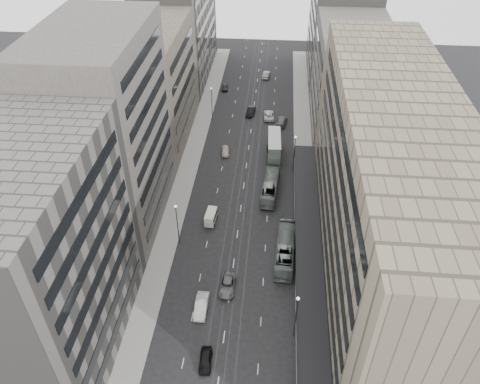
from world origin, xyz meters
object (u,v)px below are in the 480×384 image
(bus_far, at_px, (270,186))
(panel_van, at_px, (211,217))
(sedan_0, at_px, (206,360))
(double_decker, at_px, (274,147))
(sedan_2, at_px, (227,285))
(sedan_1, at_px, (201,306))
(bus_near, at_px, (285,249))

(bus_far, distance_m, panel_van, 13.98)
(panel_van, distance_m, sedan_0, 28.09)
(double_decker, distance_m, panel_van, 24.29)
(double_decker, relative_size, sedan_2, 1.85)
(double_decker, relative_size, sedan_1, 1.87)
(panel_van, xyz_separation_m, sedan_0, (3.04, -27.92, -0.60))
(bus_far, xyz_separation_m, sedan_2, (-5.76, -24.44, -0.90))
(bus_near, distance_m, sedan_0, 22.95)
(double_decker, bearing_deg, panel_van, -118.00)
(double_decker, xyz_separation_m, sedan_2, (-6.05, -36.80, -2.04))
(sedan_2, bearing_deg, panel_van, 107.55)
(sedan_1, bearing_deg, bus_far, 72.19)
(bus_near, height_order, double_decker, double_decker)
(bus_near, height_order, bus_far, bus_near)
(bus_far, bearing_deg, bus_near, 104.46)
(panel_van, relative_size, sedan_2, 0.75)
(bus_far, relative_size, sedan_1, 2.29)
(bus_far, bearing_deg, sedan_1, 76.77)
(bus_near, relative_size, sedan_1, 2.44)
(double_decker, bearing_deg, sedan_0, -100.73)
(panel_van, relative_size, sedan_1, 0.76)
(sedan_2, bearing_deg, sedan_0, -95.94)
(sedan_0, bearing_deg, panel_van, 93.14)
(sedan_2, bearing_deg, bus_near, 41.60)
(sedan_2, bearing_deg, bus_far, 77.44)
(bus_far, xyz_separation_m, panel_van, (-10.30, -9.45, -0.32))
(panel_van, bearing_deg, bus_far, 47.39)
(double_decker, height_order, sedan_2, double_decker)
(panel_van, relative_size, sedan_0, 0.94)
(sedan_1, bearing_deg, panel_van, 93.30)
(bus_far, distance_m, double_decker, 12.42)
(sedan_0, bearing_deg, sedan_1, 99.13)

